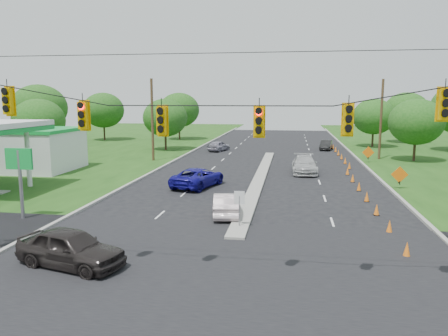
% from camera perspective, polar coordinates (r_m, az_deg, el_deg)
% --- Properties ---
extents(ground, '(160.00, 160.00, 0.00)m').
position_cam_1_polar(ground, '(17.81, -0.37, -13.56)').
color(ground, black).
rests_on(ground, ground).
extents(cross_street, '(160.00, 14.00, 0.02)m').
position_cam_1_polar(cross_street, '(17.81, -0.37, -13.56)').
color(cross_street, black).
rests_on(cross_street, ground).
extents(curb_left, '(0.25, 110.00, 0.16)m').
position_cam_1_polar(curb_left, '(48.43, -6.51, 0.87)').
color(curb_left, gray).
rests_on(curb_left, ground).
extents(curb_right, '(0.25, 110.00, 0.16)m').
position_cam_1_polar(curb_right, '(47.32, 17.81, 0.30)').
color(curb_right, gray).
rests_on(curb_right, ground).
extents(median, '(1.00, 34.00, 0.18)m').
position_cam_1_polar(median, '(37.94, 4.71, -1.37)').
color(median, gray).
rests_on(median, ground).
extents(median_sign, '(0.55, 0.06, 2.05)m').
position_cam_1_polar(median_sign, '(23.02, 2.02, -4.48)').
color(median_sign, gray).
rests_on(median_sign, ground).
extents(signal_span, '(25.60, 0.32, 9.00)m').
position_cam_1_polar(signal_span, '(15.57, -1.16, 2.14)').
color(signal_span, '#422D1C').
rests_on(signal_span, ground).
extents(utility_pole_far_left, '(0.28, 0.28, 9.00)m').
position_cam_1_polar(utility_pole_far_left, '(48.69, -9.34, 6.17)').
color(utility_pole_far_left, '#422D1C').
rests_on(utility_pole_far_left, ground).
extents(utility_pole_far_right, '(0.28, 0.28, 9.00)m').
position_cam_1_polar(utility_pole_far_right, '(52.22, 19.82, 5.95)').
color(utility_pole_far_right, '#422D1C').
rests_on(utility_pole_far_right, ground).
extents(gas_station, '(18.40, 19.70, 5.20)m').
position_cam_1_polar(gas_station, '(45.15, -26.84, 2.65)').
color(gas_station, white).
rests_on(gas_station, ground).
extents(cone_0, '(0.32, 0.32, 0.70)m').
position_cam_1_polar(cone_0, '(20.92, 22.77, -9.77)').
color(cone_0, orange).
rests_on(cone_0, ground).
extents(cone_1, '(0.32, 0.32, 0.70)m').
position_cam_1_polar(cone_1, '(24.18, 20.80, -7.14)').
color(cone_1, orange).
rests_on(cone_1, ground).
extents(cone_2, '(0.32, 0.32, 0.70)m').
position_cam_1_polar(cone_2, '(27.49, 19.31, -5.13)').
color(cone_2, orange).
rests_on(cone_2, ground).
extents(cone_3, '(0.32, 0.32, 0.70)m').
position_cam_1_polar(cone_3, '(30.85, 18.15, -3.56)').
color(cone_3, orange).
rests_on(cone_3, ground).
extents(cone_4, '(0.32, 0.32, 0.70)m').
position_cam_1_polar(cone_4, '(34.23, 17.22, -2.30)').
color(cone_4, orange).
rests_on(cone_4, ground).
extents(cone_5, '(0.32, 0.32, 0.70)m').
position_cam_1_polar(cone_5, '(37.64, 16.47, -1.26)').
color(cone_5, orange).
rests_on(cone_5, ground).
extents(cone_6, '(0.32, 0.32, 0.70)m').
position_cam_1_polar(cone_6, '(41.06, 15.83, -0.39)').
color(cone_6, orange).
rests_on(cone_6, ground).
extents(cone_7, '(0.32, 0.32, 0.70)m').
position_cam_1_polar(cone_7, '(44.57, 16.06, 0.32)').
color(cone_7, orange).
rests_on(cone_7, ground).
extents(cone_8, '(0.32, 0.32, 0.70)m').
position_cam_1_polar(cone_8, '(48.01, 15.55, 0.94)').
color(cone_8, orange).
rests_on(cone_8, ground).
extents(cone_9, '(0.32, 0.32, 0.70)m').
position_cam_1_polar(cone_9, '(51.45, 15.11, 1.49)').
color(cone_9, orange).
rests_on(cone_9, ground).
extents(cone_10, '(0.32, 0.32, 0.70)m').
position_cam_1_polar(cone_10, '(54.91, 14.72, 1.96)').
color(cone_10, orange).
rests_on(cone_10, ground).
extents(cone_11, '(0.32, 0.32, 0.70)m').
position_cam_1_polar(cone_11, '(58.37, 14.38, 2.38)').
color(cone_11, orange).
rests_on(cone_11, ground).
extents(cone_12, '(0.32, 0.32, 0.70)m').
position_cam_1_polar(cone_12, '(61.83, 14.07, 2.75)').
color(cone_12, orange).
rests_on(cone_12, ground).
extents(cone_13, '(0.32, 0.32, 0.70)m').
position_cam_1_polar(cone_13, '(65.30, 13.80, 3.08)').
color(cone_13, orange).
rests_on(cone_13, ground).
extents(work_sign_1, '(1.27, 0.58, 1.37)m').
position_cam_1_polar(work_sign_1, '(35.65, 21.95, -0.90)').
color(work_sign_1, black).
rests_on(work_sign_1, ground).
extents(work_sign_2, '(1.27, 0.58, 1.37)m').
position_cam_1_polar(work_sign_2, '(49.25, 18.32, 1.89)').
color(work_sign_2, black).
rests_on(work_sign_2, ground).
extents(tree_2, '(5.88, 5.88, 6.86)m').
position_cam_1_polar(tree_2, '(54.43, -23.04, 5.70)').
color(tree_2, black).
rests_on(tree_2, ground).
extents(tree_3, '(7.56, 7.56, 8.82)m').
position_cam_1_polar(tree_3, '(66.05, -22.99, 7.24)').
color(tree_3, black).
rests_on(tree_3, ground).
extents(tree_4, '(6.72, 6.72, 7.84)m').
position_cam_1_polar(tree_4, '(74.81, -15.47, 7.28)').
color(tree_4, black).
rests_on(tree_4, ground).
extents(tree_5, '(5.88, 5.88, 6.86)m').
position_cam_1_polar(tree_5, '(58.69, -7.69, 6.52)').
color(tree_5, black).
rests_on(tree_5, ground).
extents(tree_6, '(6.72, 6.72, 7.84)m').
position_cam_1_polar(tree_6, '(73.65, -5.88, 7.54)').
color(tree_6, black).
rests_on(tree_6, ground).
extents(tree_9, '(5.88, 5.88, 6.86)m').
position_cam_1_polar(tree_9, '(52.03, 23.82, 5.52)').
color(tree_9, black).
rests_on(tree_9, ground).
extents(tree_11, '(6.72, 6.72, 7.84)m').
position_cam_1_polar(tree_11, '(73.34, 22.70, 6.88)').
color(tree_11, black).
rests_on(tree_11, ground).
extents(tree_12, '(5.88, 5.88, 6.86)m').
position_cam_1_polar(tree_12, '(65.27, 18.97, 6.36)').
color(tree_12, black).
rests_on(tree_12, ground).
extents(black_sedan, '(5.03, 3.04, 1.60)m').
position_cam_1_polar(black_sedan, '(19.19, -19.42, -9.83)').
color(black_sedan, black).
rests_on(black_sedan, ground).
extents(white_sedan, '(2.06, 4.31, 1.36)m').
position_cam_1_polar(white_sedan, '(25.81, 0.26, -4.76)').
color(white_sedan, silver).
rests_on(white_sedan, ground).
extents(blue_pickup, '(3.92, 5.91, 1.51)m').
position_cam_1_polar(blue_pickup, '(34.22, -3.41, -1.22)').
color(blue_pickup, '#150F87').
rests_on(blue_pickup, ground).
extents(silver_car_far, '(2.33, 5.53, 1.59)m').
position_cam_1_polar(silver_car_far, '(41.15, 10.47, 0.45)').
color(silver_car_far, '#B1B1B1').
rests_on(silver_car_far, ground).
extents(silver_car_oncoming, '(2.82, 4.37, 1.38)m').
position_cam_1_polar(silver_car_oncoming, '(57.61, -0.70, 2.92)').
color(silver_car_oncoming, gray).
rests_on(silver_car_oncoming, ground).
extents(dark_car_receding, '(2.03, 4.15, 1.31)m').
position_cam_1_polar(dark_car_receding, '(60.50, 13.19, 2.94)').
color(dark_car_receding, black).
rests_on(dark_car_receding, ground).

